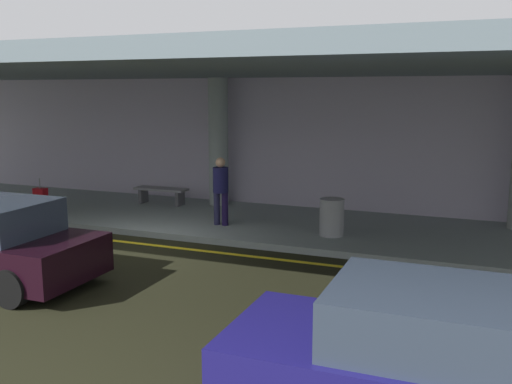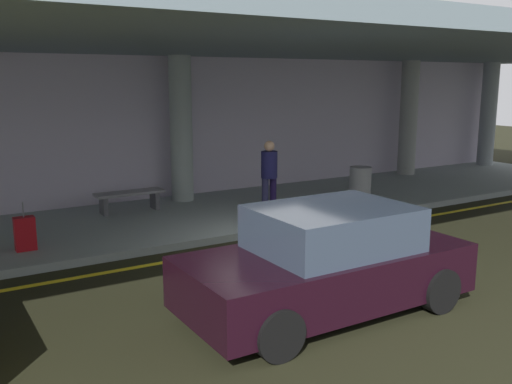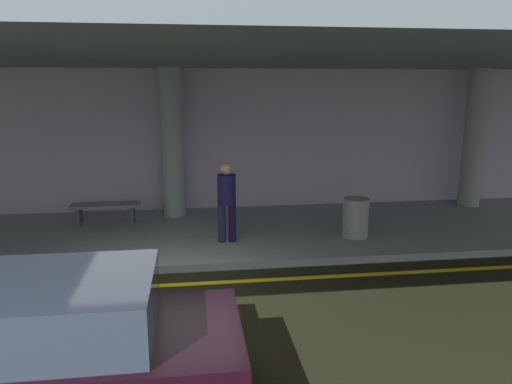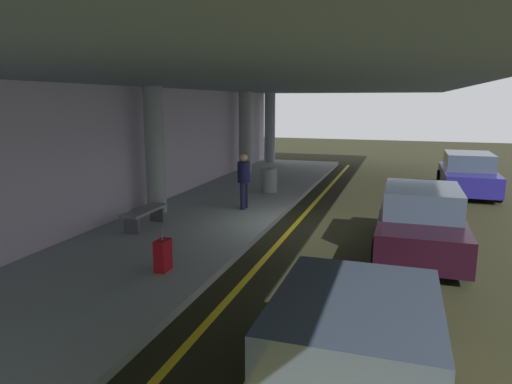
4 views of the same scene
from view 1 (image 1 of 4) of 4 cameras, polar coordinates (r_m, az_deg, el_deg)
name	(u,v)px [view 1 (image 1 of 4)]	position (r m, az deg, el deg)	size (l,w,h in m)	color
ground_plane	(130,249)	(12.86, -12.53, -5.58)	(60.00, 60.00, 0.00)	black
sidewalk	(196,217)	(15.42, -6.06, -2.52)	(26.00, 4.20, 0.15)	gray
lane_stripe_yellow	(141,244)	(13.23, -11.41, -5.09)	(26.00, 0.14, 0.01)	yellow
support_column_far_left	(218,142)	(16.44, -3.78, 4.99)	(0.57, 0.57, 3.65)	gray
ceiling_overhang	(183,69)	(14.63, -7.28, 12.06)	(28.00, 13.20, 0.30)	slate
terminal_back_wall	(230,143)	(17.14, -2.65, 4.96)	(26.00, 0.30, 3.80)	#B2A9BF
car_navy	(428,364)	(6.20, 16.83, -16.14)	(4.10, 1.92, 1.50)	navy
traveler_with_luggage	(221,187)	(13.97, -3.55, 0.54)	(0.38, 0.38, 1.68)	#212040
suitcase_upright_primary	(41,199)	(16.92, -20.73, -0.67)	(0.36, 0.22, 0.90)	#A20E16
bench_metal	(161,192)	(16.90, -9.46, -0.03)	(1.60, 0.50, 0.48)	slate
trash_bin_steel	(332,217)	(13.14, 7.58, -2.52)	(0.56, 0.56, 0.85)	gray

